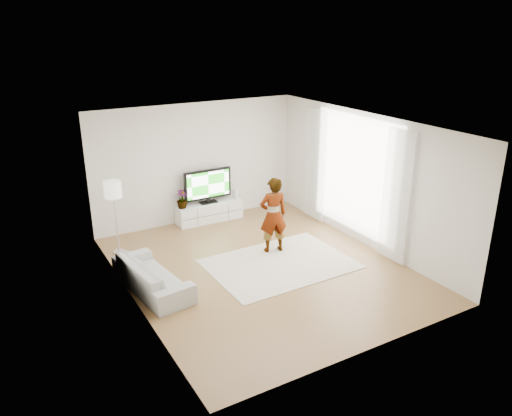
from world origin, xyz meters
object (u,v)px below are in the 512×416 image
media_console (209,212)px  rug (280,264)px  television (208,185)px  player (273,215)px  sofa (152,275)px  floor_lamp (113,193)px

media_console → rug: 2.82m
television → player: (0.42, -2.24, -0.08)m
media_console → television: television is taller
player → sofa: 2.75m
media_console → rug: size_ratio=0.58×
media_console → player: player is taller
media_console → floor_lamp: floor_lamp is taller
player → media_console: bearing=-67.6°
television → floor_lamp: bearing=-163.7°
player → floor_lamp: bearing=-17.4°
rug → television: bearing=94.5°
media_console → rug: (0.22, -2.80, -0.22)m
media_console → sofa: size_ratio=0.85×
media_console → floor_lamp: bearing=-164.3°
media_console → television: (0.00, 0.03, 0.67)m
floor_lamp → media_console: bearing=15.7°
media_console → player: size_ratio=1.01×
television → rug: bearing=-85.5°
television → sofa: television is taller
sofa → floor_lamp: (-0.11, 1.83, 1.03)m
media_console → sofa: sofa is taller
television → sofa: (-2.27, -2.52, -0.62)m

